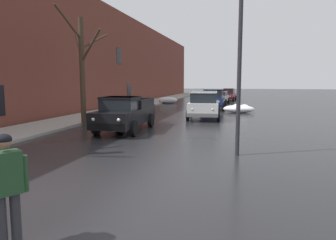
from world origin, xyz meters
name	(u,v)px	position (x,y,z in m)	size (l,w,h in m)	color
ground_plane	(32,191)	(0.00, 0.00, 0.00)	(200.00, 200.00, 0.00)	#232326
left_sidewalk_slab	(113,111)	(-5.89, 18.00, 0.06)	(3.11, 80.00, 0.13)	gray
brick_townhouse_facade	(88,54)	(-7.95, 18.00, 4.72)	(0.63, 80.00, 9.45)	brown
snow_bank_near_corner_left	(168,100)	(-3.81, 28.51, 0.35)	(2.19, 0.93, 0.74)	white
snow_bank_along_left_kerb	(239,109)	(4.28, 19.50, 0.32)	(2.43, 1.29, 0.71)	white
snow_bank_mid_block_left	(120,114)	(-3.83, 14.48, 0.24)	(2.61, 1.33, 0.59)	white
bare_tree_second_along_sidewalk	(82,67)	(-4.27, 10.27, 3.33)	(2.72, 3.06, 6.49)	#423323
pickup_truck_black_approaching_near_lane	(125,114)	(-1.18, 8.80, 0.88)	(2.21, 5.23, 1.76)	black
suv_white_parked_kerbside_close	(204,104)	(2.06, 14.89, 0.99)	(2.37, 4.41, 1.82)	silver
suv_darkblue_parked_kerbside_mid	(214,98)	(1.97, 22.22, 0.99)	(2.12, 4.36, 1.82)	navy
sedan_silver_parked_far_down_block	(219,97)	(1.90, 29.41, 0.75)	(2.16, 4.35, 1.42)	#B7B7BC
sedan_maroon_queued_behind_truck	(228,95)	(2.57, 35.15, 0.75)	(2.07, 4.45, 1.42)	maroon
sedan_grey_at_far_intersection	(228,93)	(2.25, 41.34, 0.75)	(2.11, 4.08, 1.42)	slate
pedestrian_with_coffee	(6,183)	(1.35, -2.29, 1.04)	(0.45, 0.59, 1.76)	#2D2D33
street_lamp_post	(240,51)	(4.50, 4.71, 3.50)	(0.44, 0.24, 6.29)	#28282D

